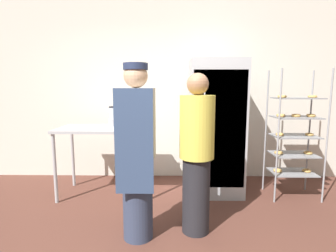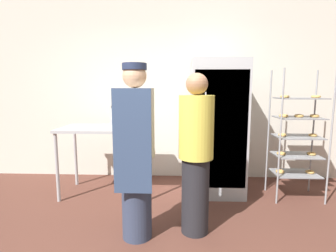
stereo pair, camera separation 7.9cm
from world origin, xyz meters
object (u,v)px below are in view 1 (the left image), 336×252
object	(u,v)px
person_baker	(137,151)
donut_box	(127,125)
refrigerator	(215,128)
baking_rack	(295,135)
blender_pitcher	(113,117)
person_customer	(197,154)

from	to	relation	value
person_baker	donut_box	bearing A→B (deg)	104.87
refrigerator	baking_rack	distance (m)	1.05
blender_pitcher	person_baker	size ratio (longest dim) A/B	0.16
baking_rack	donut_box	distance (m)	2.24
refrigerator	person_customer	world-z (taller)	refrigerator
baking_rack	blender_pitcher	size ratio (longest dim) A/B	6.31
refrigerator	person_customer	xyz separation A→B (m)	(-0.36, -1.08, -0.10)
donut_box	person_customer	size ratio (longest dim) A/B	0.17
donut_box	blender_pitcher	xyz separation A→B (m)	(-0.24, 0.30, 0.07)
person_customer	refrigerator	bearing A→B (deg)	71.71
refrigerator	person_customer	size ratio (longest dim) A/B	1.14
donut_box	person_baker	distance (m)	1.04
refrigerator	blender_pitcher	xyz separation A→B (m)	(-1.44, 0.10, 0.14)
refrigerator	donut_box	world-z (taller)	refrigerator
refrigerator	person_baker	world-z (taller)	refrigerator
baking_rack	person_customer	size ratio (longest dim) A/B	1.06
person_customer	baking_rack	bearing A→B (deg)	33.73
person_customer	blender_pitcher	bearing A→B (deg)	132.60
blender_pitcher	person_baker	world-z (taller)	person_baker
person_baker	person_customer	size ratio (longest dim) A/B	1.05
donut_box	person_customer	xyz separation A→B (m)	(0.84, -0.88, -0.17)
blender_pitcher	person_customer	xyz separation A→B (m)	(1.09, -1.18, -0.24)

